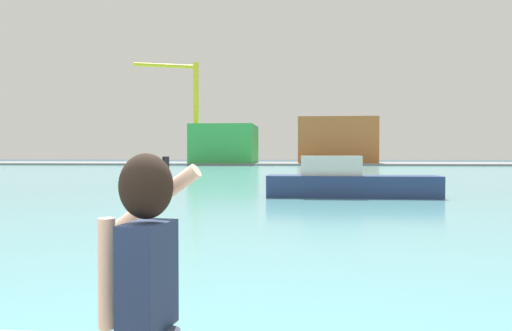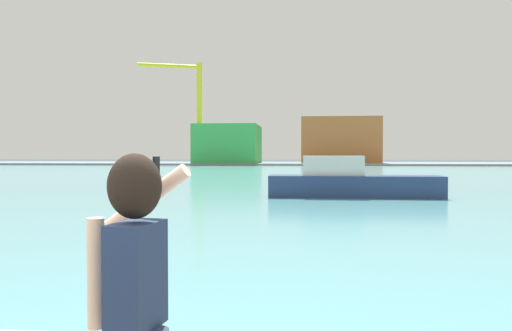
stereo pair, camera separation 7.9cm
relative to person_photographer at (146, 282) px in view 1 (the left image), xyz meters
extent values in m
plane|color=#334751|center=(-0.63, 50.06, -1.53)|extent=(220.00, 220.00, 0.00)
cube|color=#599EA8|center=(-0.63, 52.06, -1.52)|extent=(140.00, 100.00, 0.02)
cube|color=gray|center=(-0.63, 92.06, -1.35)|extent=(140.00, 20.00, 0.36)
cube|color=#1E2D4C|center=(0.01, 0.00, 0.03)|extent=(0.25, 0.37, 0.56)
sphere|color=#E0B293|center=(0.01, 0.00, 0.49)|extent=(0.22, 0.22, 0.22)
ellipsoid|color=black|center=(0.01, -0.02, 0.50)|extent=(0.28, 0.26, 0.34)
cylinder|color=#E0B293|center=(-0.21, 0.00, 0.04)|extent=(0.09, 0.09, 0.58)
cylinder|color=#E0B293|center=(-0.01, 0.22, 0.41)|extent=(0.53, 0.17, 0.40)
cube|color=black|center=(0.01, 0.34, 0.58)|extent=(0.02, 0.07, 0.14)
cube|color=navy|center=(3.45, 22.13, -0.98)|extent=(8.48, 1.92, 1.07)
cube|color=silver|center=(2.39, 22.14, 0.05)|extent=(2.97, 1.42, 0.98)
cube|color=green|center=(-13.09, 89.41, 2.37)|extent=(11.53, 13.77, 7.08)
cube|color=#B26633|center=(7.92, 91.03, 3.09)|extent=(14.55, 8.64, 8.52)
cylinder|color=yellow|center=(-18.41, 88.09, 8.21)|extent=(1.00, 1.00, 18.75)
cylinder|color=yellow|center=(-23.74, 86.25, 16.79)|extent=(10.90, 4.34, 0.70)
camera|label=1|loc=(0.79, -2.47, 0.68)|focal=34.34mm
camera|label=2|loc=(0.87, -2.47, 0.68)|focal=34.34mm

